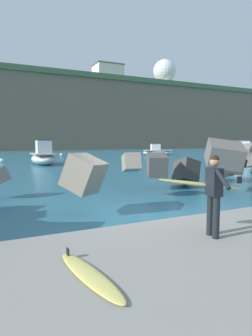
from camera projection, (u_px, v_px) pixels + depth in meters
ground_plane at (128, 213)px, 9.33m from camera, size 400.00×400.00×0.00m
walkway_path at (218, 253)px, 5.73m from camera, size 48.00×4.40×0.24m
breakwater_jetty at (85, 170)px, 10.58m from camera, size 29.16×7.36×2.97m
surfer_with_board at (210, 189)px, 6.35m from camera, size 2.12×1.35×1.78m
spare_surfboard at (89, 275)px, 4.47m from camera, size 0.62×2.03×0.19m
boat_near_left at (43, 157)px, 27.54m from camera, size 2.18×4.44×2.38m
boat_near_centre at (245, 155)px, 31.54m from camera, size 5.10×4.81×2.30m
boat_near_right at (157, 152)px, 44.43m from camera, size 4.87×3.31×1.81m
mooring_buoy_inner at (2, 160)px, 30.17m from camera, size 0.44×0.44×0.44m
mooring_buoy_middle at (61, 155)px, 41.88m from camera, size 0.44×0.44×0.44m
headland_bluff at (87, 118)px, 89.04m from camera, size 111.39×42.90×17.76m
radar_dome at (164, 75)px, 94.72m from camera, size 7.26×7.26×10.41m
station_building_west at (43, 79)px, 85.95m from camera, size 8.20×5.55×4.85m
station_building_central at (108, 76)px, 85.55m from camera, size 8.15×6.52×6.41m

